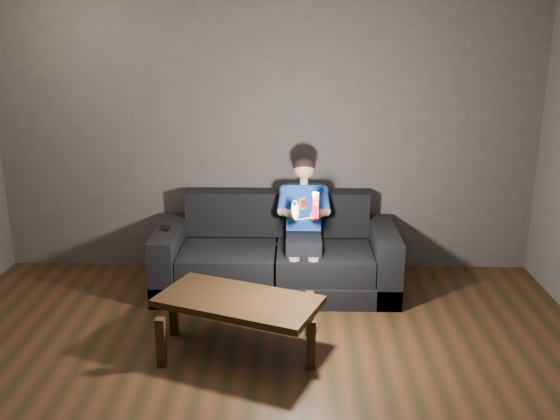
{
  "coord_description": "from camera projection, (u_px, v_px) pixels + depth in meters",
  "views": [
    {
      "loc": [
        0.26,
        -3.19,
        2.27
      ],
      "look_at": [
        0.15,
        1.55,
        0.85
      ],
      "focal_mm": 40.0,
      "sensor_mm": 36.0,
      "label": 1
    }
  ],
  "objects": [
    {
      "name": "back_wall",
      "position": [
        266.0,
        128.0,
        5.72
      ],
      "size": [
        5.0,
        0.04,
        2.7
      ],
      "primitive_type": "cube",
      "color": "#3D3835",
      "rests_on": "ground"
    },
    {
      "name": "sofa",
      "position": [
        276.0,
        260.0,
        5.51
      ],
      "size": [
        2.09,
        0.9,
        0.81
      ],
      "color": "black",
      "rests_on": "floor"
    },
    {
      "name": "child",
      "position": [
        304.0,
        215.0,
        5.33
      ],
      "size": [
        0.45,
        0.55,
        1.1
      ],
      "color": "black",
      "rests_on": "sofa"
    },
    {
      "name": "wii_remote_red",
      "position": [
        316.0,
        205.0,
        4.86
      ],
      "size": [
        0.05,
        0.08,
        0.21
      ],
      "color": "red",
      "rests_on": "child"
    },
    {
      "name": "nunchuk_white",
      "position": [
        295.0,
        210.0,
        4.88
      ],
      "size": [
        0.08,
        0.11,
        0.17
      ],
      "color": "white",
      "rests_on": "child"
    },
    {
      "name": "wii_remote_black",
      "position": [
        167.0,
        228.0,
        5.37
      ],
      "size": [
        0.04,
        0.14,
        0.03
      ],
      "color": "black",
      "rests_on": "sofa"
    },
    {
      "name": "coffee_table",
      "position": [
        238.0,
        305.0,
        4.42
      ],
      "size": [
        1.26,
        0.94,
        0.41
      ],
      "color": "black",
      "rests_on": "floor"
    }
  ]
}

